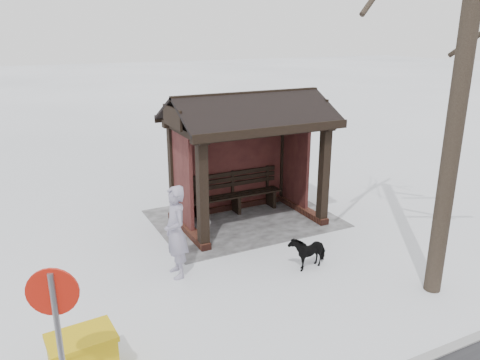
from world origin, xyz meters
The scene contains 8 objects.
ground centered at (0.00, 0.00, 0.00)m, with size 120.00×120.00×0.00m, color white.
kerb centered at (0.00, 5.50, 0.01)m, with size 120.00×0.15×0.06m, color gray.
trampled_patch centered at (0.00, -0.20, 0.01)m, with size 4.20×3.20×0.02m, color gray.
bus_shelter centered at (0.00, -0.16, 2.17)m, with size 3.60×2.40×3.09m.
pedestrian centered at (2.36, 1.70, 0.87)m, with size 0.64×0.42×1.75m, color gray.
dog centered at (-0.02, 2.49, 0.32)m, with size 0.35×0.77×0.65m, color black.
grit_bin centered at (4.35, 3.74, 0.33)m, with size 0.88×0.64×0.64m.
road_sign centered at (4.64, 4.62, 1.54)m, with size 0.51×0.21×2.10m.
Camera 1 is at (4.79, 9.21, 4.36)m, focal length 35.00 mm.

